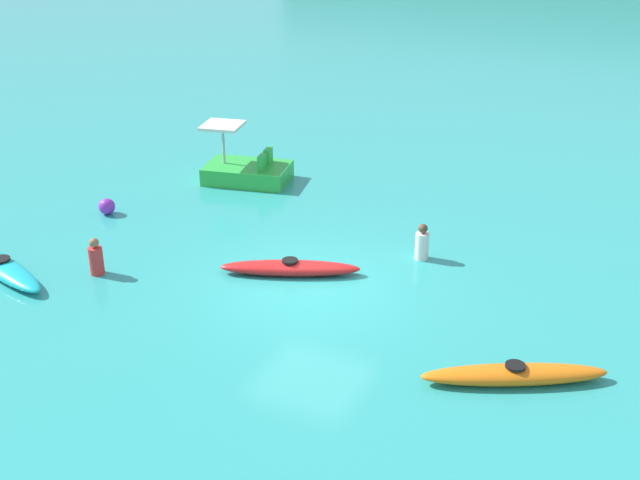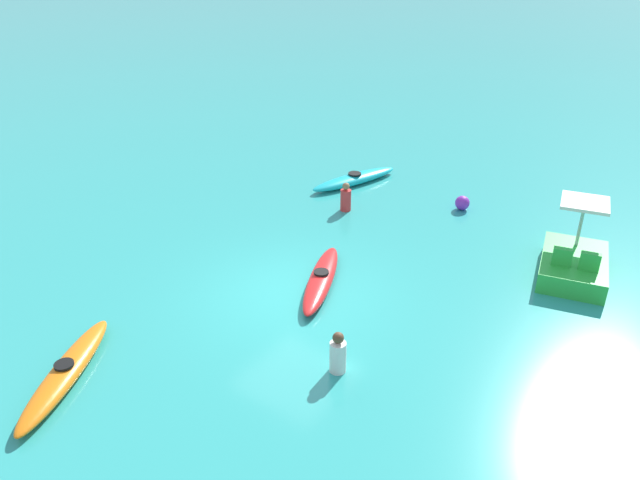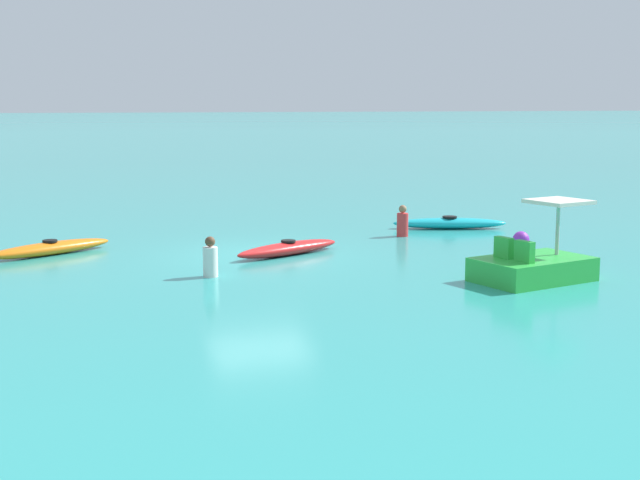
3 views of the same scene
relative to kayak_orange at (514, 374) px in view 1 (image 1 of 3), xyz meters
The scene contains 8 objects.
ground_plane 5.16m from the kayak_orange, 161.43° to the left, with size 600.00×600.00×0.00m, color teal.
kayak_orange is the anchor object (origin of this frame).
kayak_red 5.87m from the kayak_orange, 160.96° to the left, with size 3.11×1.82×0.37m.
kayak_cyan 11.45m from the kayak_orange, behind, with size 3.41×1.69×0.37m.
pedal_boat_green 11.59m from the kayak_orange, 145.19° to the left, with size 2.68×2.00×1.68m.
buoy_purple 11.89m from the kayak_orange, 166.21° to the left, with size 0.43×0.43×0.43m, color purple.
person_near_shore 9.47m from the kayak_orange, behind, with size 0.40×0.40×0.88m.
person_by_kayaks 5.11m from the kayak_orange, 128.47° to the left, with size 0.45×0.45×0.88m.
Camera 1 is at (7.07, -13.80, 8.28)m, focal length 44.93 mm.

